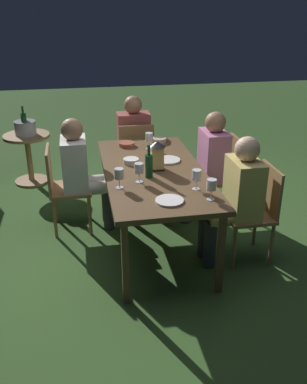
% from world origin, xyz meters
% --- Properties ---
extents(ground_plane, '(16.00, 16.00, 0.00)m').
position_xyz_m(ground_plane, '(0.00, 0.00, 0.00)').
color(ground_plane, '#385B28').
extents(dining_table, '(1.87, 0.89, 0.75)m').
position_xyz_m(dining_table, '(0.00, 0.00, 0.70)').
color(dining_table, brown).
rests_on(dining_table, ground).
extents(chair_side_right_b, '(0.42, 0.40, 0.87)m').
position_xyz_m(chair_side_right_b, '(0.42, 0.84, 0.49)').
color(chair_side_right_b, '#937047').
rests_on(chair_side_right_b, ground).
extents(person_in_cream, '(0.38, 0.47, 1.15)m').
position_xyz_m(person_in_cream, '(0.42, 0.64, 0.64)').
color(person_in_cream, white).
rests_on(person_in_cream, ground).
extents(chair_side_left_b, '(0.42, 0.40, 0.87)m').
position_xyz_m(chair_side_left_b, '(0.42, -0.84, 0.49)').
color(chair_side_left_b, '#937047').
rests_on(chair_side_left_b, ground).
extents(person_in_pink, '(0.38, 0.47, 1.15)m').
position_xyz_m(person_in_pink, '(0.42, -0.64, 0.64)').
color(person_in_pink, '#C675A3').
rests_on(person_in_pink, ground).
extents(chair_head_far, '(0.40, 0.42, 0.87)m').
position_xyz_m(chair_head_far, '(1.18, 0.00, 0.49)').
color(chair_head_far, '#937047').
rests_on(chair_head_far, ground).
extents(person_in_rust, '(0.48, 0.38, 1.15)m').
position_xyz_m(person_in_rust, '(1.38, 0.00, 0.64)').
color(person_in_rust, '#9E4C47').
rests_on(person_in_rust, ground).
extents(chair_side_left_a, '(0.42, 0.40, 0.87)m').
position_xyz_m(chair_side_left_a, '(-0.42, -0.84, 0.49)').
color(chair_side_left_a, '#937047').
rests_on(chair_side_left_a, ground).
extents(person_in_mustard, '(0.38, 0.47, 1.15)m').
position_xyz_m(person_in_mustard, '(-0.42, -0.64, 0.64)').
color(person_in_mustard, tan).
rests_on(person_in_mustard, ground).
extents(lantern_centerpiece, '(0.15, 0.15, 0.27)m').
position_xyz_m(lantern_centerpiece, '(-0.00, -0.03, 0.90)').
color(lantern_centerpiece, black).
rests_on(lantern_centerpiece, dining_table).
extents(green_bottle_on_table, '(0.07, 0.07, 0.29)m').
position_xyz_m(green_bottle_on_table, '(-0.17, 0.07, 0.86)').
color(green_bottle_on_table, '#144723').
rests_on(green_bottle_on_table, dining_table).
extents(wine_glass_a, '(0.08, 0.08, 0.17)m').
position_xyz_m(wine_glass_a, '(0.58, -0.06, 0.87)').
color(wine_glass_a, silver).
rests_on(wine_glass_a, dining_table).
extents(wine_glass_b, '(0.08, 0.08, 0.17)m').
position_xyz_m(wine_glass_b, '(-0.50, -0.26, 0.87)').
color(wine_glass_b, silver).
rests_on(wine_glass_b, dining_table).
extents(wine_glass_c, '(0.08, 0.08, 0.17)m').
position_xyz_m(wine_glass_c, '(-0.27, 0.17, 0.87)').
color(wine_glass_c, silver).
rests_on(wine_glass_c, dining_table).
extents(wine_glass_d, '(0.08, 0.08, 0.17)m').
position_xyz_m(wine_glass_d, '(-0.36, 0.35, 0.87)').
color(wine_glass_d, silver).
rests_on(wine_glass_d, dining_table).
extents(wine_glass_e, '(0.08, 0.08, 0.17)m').
position_xyz_m(wine_glass_e, '(-0.70, -0.32, 0.87)').
color(wine_glass_e, silver).
rests_on(wine_glass_e, dining_table).
extents(plate_a, '(0.22, 0.22, 0.01)m').
position_xyz_m(plate_a, '(-0.68, -0.00, 0.76)').
color(plate_a, white).
rests_on(plate_a, dining_table).
extents(plate_b, '(0.24, 0.24, 0.01)m').
position_xyz_m(plate_b, '(0.20, -0.17, 0.76)').
color(plate_b, white).
rests_on(plate_b, dining_table).
extents(bowl_olives, '(0.15, 0.15, 0.05)m').
position_xyz_m(bowl_olives, '(0.20, 0.18, 0.78)').
color(bowl_olives, silver).
rests_on(bowl_olives, dining_table).
extents(bowl_bread, '(0.17, 0.17, 0.05)m').
position_xyz_m(bowl_bread, '(0.77, -0.20, 0.78)').
color(bowl_bread, '#BCAD8E').
rests_on(bowl_bread, dining_table).
extents(bowl_salad, '(0.17, 0.17, 0.04)m').
position_xyz_m(bowl_salad, '(0.71, 0.16, 0.78)').
color(bowl_salad, '#9E5138').
rests_on(bowl_salad, dining_table).
extents(side_table, '(0.57, 0.57, 0.63)m').
position_xyz_m(side_table, '(1.75, 1.28, 0.42)').
color(side_table, '#9E7A51').
rests_on(side_table, ground).
extents(ice_bucket, '(0.26, 0.26, 0.34)m').
position_xyz_m(ice_bucket, '(1.75, 1.28, 0.73)').
color(ice_bucket, '#B2B7BF').
rests_on(ice_bucket, side_table).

